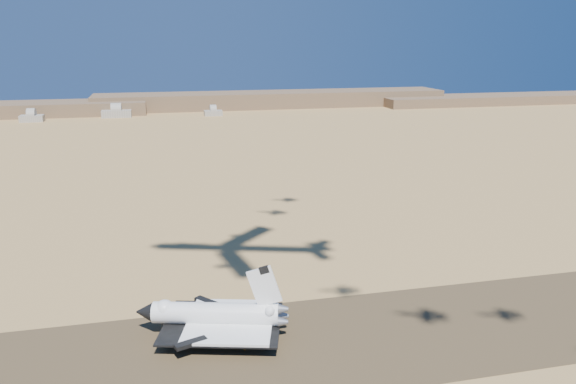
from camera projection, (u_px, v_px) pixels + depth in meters
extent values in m
plane|color=tan|center=(249.00, 351.00, 147.02)|extent=(1200.00, 1200.00, 0.00)
cube|color=#503D28|center=(249.00, 351.00, 147.01)|extent=(600.00, 50.00, 0.06)
cube|color=brown|center=(274.00, 99.00, 678.38)|extent=(420.00, 60.00, 18.00)
cube|color=brown|center=(494.00, 99.00, 713.17)|extent=(300.00, 60.00, 11.00)
cube|color=#A49E91|center=(32.00, 118.00, 556.53)|extent=(22.00, 14.00, 6.50)
cube|color=#A49E91|center=(117.00, 114.00, 588.21)|extent=(30.00, 15.00, 7.50)
cube|color=#A49E91|center=(213.00, 113.00, 601.24)|extent=(19.00, 12.50, 5.50)
cylinder|color=white|center=(215.00, 313.00, 153.65)|extent=(34.29, 14.82, 5.94)
cone|color=black|center=(145.00, 312.00, 154.39)|extent=(6.11, 6.71, 5.64)
sphere|color=white|center=(165.00, 310.00, 153.95)|extent=(5.51, 5.51, 5.51)
cube|color=white|center=(230.00, 322.00, 154.13)|extent=(29.30, 30.78, 0.95)
cube|color=black|center=(223.00, 323.00, 154.33)|extent=(37.47, 33.05, 0.53)
cube|color=white|center=(264.00, 286.00, 150.95)|extent=(9.67, 3.35, 12.22)
cylinder|color=gray|center=(166.00, 328.00, 155.40)|extent=(0.38, 0.38, 3.39)
cylinder|color=black|center=(166.00, 331.00, 155.69)|extent=(1.25, 0.77, 1.17)
cylinder|color=gray|center=(236.00, 339.00, 149.52)|extent=(0.38, 0.38, 3.39)
cylinder|color=black|center=(236.00, 343.00, 149.81)|extent=(1.25, 0.77, 1.17)
cylinder|color=gray|center=(240.00, 320.00, 159.74)|extent=(0.38, 0.38, 3.39)
cylinder|color=black|center=(240.00, 323.00, 160.03)|extent=(1.25, 0.77, 1.17)
imported|color=#D4690C|center=(245.00, 348.00, 146.68)|extent=(0.46, 0.67, 1.77)
imported|color=#D4690C|center=(253.00, 341.00, 149.77)|extent=(1.00, 1.06, 1.91)
imported|color=#D4690C|center=(256.00, 341.00, 149.67)|extent=(1.19, 1.14, 1.87)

